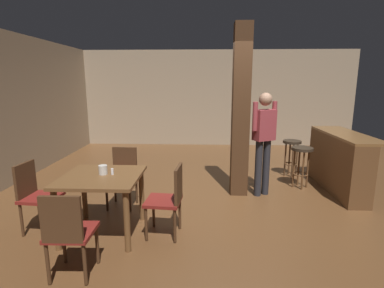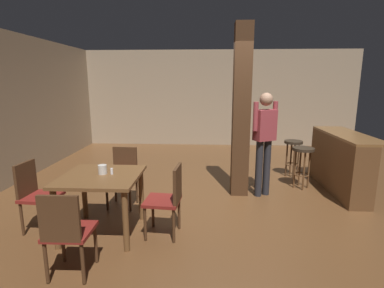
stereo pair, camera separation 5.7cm
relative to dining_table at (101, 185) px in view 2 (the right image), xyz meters
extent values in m
plane|color=brown|center=(1.65, 1.08, -0.64)|extent=(10.80, 10.80, 0.00)
cube|color=gray|center=(1.65, 5.58, 0.76)|extent=(8.00, 0.10, 2.80)
cube|color=#422816|center=(1.85, 1.48, 0.76)|extent=(0.28, 0.28, 2.80)
cube|color=brown|center=(0.00, 0.00, 0.11)|extent=(0.94, 0.94, 0.04)
cylinder|color=brown|center=(0.40, 0.40, -0.27)|extent=(0.07, 0.07, 0.73)
cylinder|color=brown|center=(-0.40, 0.40, -0.27)|extent=(0.07, 0.07, 0.73)
cylinder|color=brown|center=(0.40, -0.40, -0.27)|extent=(0.07, 0.07, 0.73)
cylinder|color=brown|center=(-0.40, -0.40, -0.27)|extent=(0.07, 0.07, 0.73)
cube|color=maroon|center=(0.76, -0.01, -0.19)|extent=(0.46, 0.46, 0.04)
cube|color=#422816|center=(0.95, -0.03, 0.04)|extent=(0.07, 0.38, 0.45)
cylinder|color=#422816|center=(0.57, -0.17, -0.41)|extent=(0.04, 0.04, 0.43)
cylinder|color=#422816|center=(0.60, 0.18, -0.41)|extent=(0.04, 0.04, 0.43)
cylinder|color=#422816|center=(0.92, -0.20, -0.41)|extent=(0.04, 0.04, 0.43)
cylinder|color=#422816|center=(0.95, 0.15, -0.41)|extent=(0.04, 0.04, 0.43)
cube|color=maroon|center=(0.01, 0.81, -0.19)|extent=(0.44, 0.44, 0.04)
cube|color=#422816|center=(0.03, 1.00, 0.04)|extent=(0.38, 0.06, 0.45)
cylinder|color=#422816|center=(0.18, 0.62, -0.41)|extent=(0.04, 0.04, 0.43)
cylinder|color=#422816|center=(-0.17, 0.64, -0.41)|extent=(0.04, 0.04, 0.43)
cylinder|color=#422816|center=(0.20, 0.97, -0.41)|extent=(0.04, 0.04, 0.43)
cylinder|color=#422816|center=(-0.15, 0.99, -0.41)|extent=(0.04, 0.04, 0.43)
cube|color=maroon|center=(-0.80, 0.04, -0.19)|extent=(0.45, 0.45, 0.04)
cube|color=#422816|center=(-0.99, 0.05, 0.04)|extent=(0.06, 0.38, 0.45)
cylinder|color=#422816|center=(-0.61, 0.20, -0.41)|extent=(0.04, 0.04, 0.43)
cylinder|color=#422816|center=(-0.64, -0.15, -0.41)|extent=(0.04, 0.04, 0.43)
cylinder|color=#422816|center=(-0.96, 0.23, -0.41)|extent=(0.04, 0.04, 0.43)
cylinder|color=#422816|center=(-0.99, -0.12, -0.41)|extent=(0.04, 0.04, 0.43)
cube|color=maroon|center=(-0.03, -0.82, -0.19)|extent=(0.43, 0.43, 0.04)
cube|color=#422816|center=(-0.03, -1.01, 0.04)|extent=(0.38, 0.04, 0.45)
cylinder|color=#422816|center=(-0.21, -0.65, -0.41)|extent=(0.04, 0.04, 0.43)
cylinder|color=#422816|center=(0.14, -0.64, -0.41)|extent=(0.04, 0.04, 0.43)
cylinder|color=#422816|center=(-0.20, -1.00, -0.41)|extent=(0.04, 0.04, 0.43)
cylinder|color=#422816|center=(0.15, -0.99, -0.41)|extent=(0.04, 0.04, 0.43)
cylinder|color=beige|center=(0.01, 0.05, 0.19)|extent=(0.11, 0.11, 0.11)
cylinder|color=silver|center=(0.13, 0.04, 0.17)|extent=(0.03, 0.03, 0.08)
cube|color=maroon|center=(2.24, 1.42, 0.56)|extent=(0.39, 0.34, 0.50)
sphere|color=#997056|center=(2.24, 1.42, 0.98)|extent=(0.28, 0.28, 0.21)
cylinder|color=#232328|center=(2.31, 1.45, -0.16)|extent=(0.16, 0.16, 0.95)
cylinder|color=#232328|center=(2.17, 1.38, -0.16)|extent=(0.16, 0.16, 0.95)
cylinder|color=maroon|center=(2.41, 1.51, 0.71)|extent=(0.11, 0.11, 0.46)
cylinder|color=maroon|center=(2.07, 1.33, 0.71)|extent=(0.11, 0.11, 0.46)
cube|color=brown|center=(3.70, 1.71, 0.36)|extent=(0.56, 1.79, 0.04)
cube|color=brown|center=(3.60, 1.71, -0.15)|extent=(0.36, 1.79, 0.98)
cylinder|color=#2D2319|center=(3.01, 1.81, 0.08)|extent=(0.38, 0.38, 0.05)
torus|color=brown|center=(3.01, 1.81, -0.38)|extent=(0.27, 0.27, 0.02)
cylinder|color=brown|center=(3.01, 1.93, -0.29)|extent=(0.03, 0.03, 0.70)
cylinder|color=brown|center=(3.01, 1.69, -0.29)|extent=(0.03, 0.03, 0.70)
cylinder|color=brown|center=(3.13, 1.81, -0.29)|extent=(0.03, 0.03, 0.70)
cylinder|color=brown|center=(2.88, 1.81, -0.29)|extent=(0.03, 0.03, 0.70)
cylinder|color=#2D2319|center=(3.02, 2.50, 0.07)|extent=(0.36, 0.36, 0.05)
torus|color=#4C301C|center=(3.02, 2.50, -0.39)|extent=(0.25, 0.25, 0.02)
cylinder|color=#4C301C|center=(3.02, 2.61, -0.29)|extent=(0.03, 0.03, 0.69)
cylinder|color=#4C301C|center=(3.02, 2.38, -0.29)|extent=(0.03, 0.03, 0.69)
cylinder|color=#4C301C|center=(3.14, 2.50, -0.29)|extent=(0.03, 0.03, 0.69)
cylinder|color=#4C301C|center=(2.91, 2.50, -0.29)|extent=(0.03, 0.03, 0.69)
camera|label=1|loc=(1.25, -3.46, 1.25)|focal=28.00mm
camera|label=2|loc=(1.31, -3.45, 1.25)|focal=28.00mm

